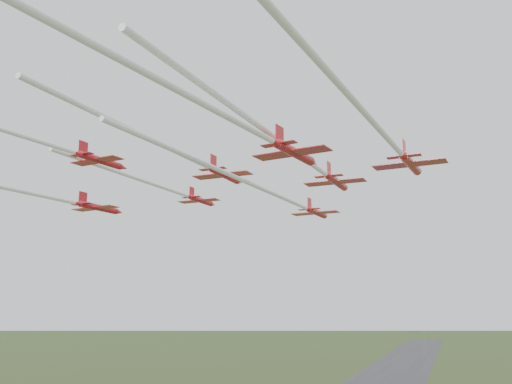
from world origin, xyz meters
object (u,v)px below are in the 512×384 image
(jet_row2_left, at_px, (173,191))
(jet_row3_left, at_px, (54,198))
(jet_lead, at_px, (279,196))
(jet_row3_right, at_px, (375,124))
(jet_row2_right, at_px, (305,159))
(jet_row4_right, at_px, (223,114))
(jet_row3_mid, at_px, (193,160))

(jet_row2_left, relative_size, jet_row3_left, 0.96)
(jet_lead, height_order, jet_row3_right, jet_lead)
(jet_row2_left, distance_m, jet_row2_right, 29.10)
(jet_lead, relative_size, jet_row2_left, 1.57)
(jet_lead, xyz_separation_m, jet_row3_right, (20.34, -35.22, -0.74))
(jet_row2_left, bearing_deg, jet_row4_right, -51.14)
(jet_row3_mid, bearing_deg, jet_row2_right, 24.40)
(jet_row2_left, xyz_separation_m, jet_row2_right, (26.39, -12.27, 0.19))
(jet_lead, xyz_separation_m, jet_row3_mid, (-5.94, -21.59, 1.39))
(jet_lead, distance_m, jet_row4_right, 42.79)
(jet_lead, relative_size, jet_row3_right, 1.03)
(jet_row2_right, height_order, jet_row3_right, jet_row2_right)
(jet_row3_mid, distance_m, jet_row4_right, 24.37)
(jet_row3_right, xyz_separation_m, jet_row4_right, (-13.46, -7.01, 0.21))
(jet_row4_right, bearing_deg, jet_row2_right, 97.25)
(jet_lead, distance_m, jet_row2_left, 18.32)
(jet_row3_mid, xyz_separation_m, jet_row4_right, (12.82, -20.63, -1.92))
(jet_lead, distance_m, jet_row3_right, 40.67)
(jet_lead, xyz_separation_m, jet_row3_left, (-31.73, -17.41, -1.60))
(jet_row2_right, height_order, jet_row3_left, jet_row2_right)
(jet_row2_right, height_order, jet_row4_right, jet_row2_right)
(jet_row4_right, bearing_deg, jet_row3_left, 158.27)
(jet_row3_left, bearing_deg, jet_row4_right, -22.17)
(jet_row3_mid, height_order, jet_row4_right, jet_row3_mid)
(jet_lead, distance_m, jet_row3_mid, 22.43)
(jet_row2_left, height_order, jet_row2_right, jet_row2_right)
(jet_row3_mid, bearing_deg, jet_row4_right, -53.58)
(jet_lead, height_order, jet_row2_left, jet_row2_left)
(jet_row2_right, distance_m, jet_row4_right, 26.00)
(jet_row2_left, relative_size, jet_row2_right, 0.69)
(jet_row2_left, xyz_separation_m, jet_row3_left, (-13.92, -13.32, -2.89))
(jet_lead, xyz_separation_m, jet_row2_right, (8.58, -16.36, 1.48))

